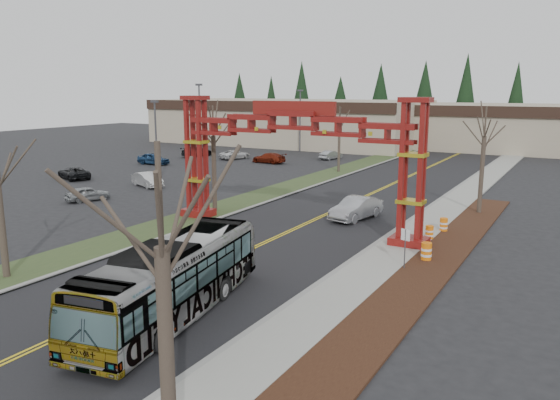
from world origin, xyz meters
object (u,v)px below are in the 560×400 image
Objects in this scene: parked_car_near_b at (147,180)px; bare_tree_right_near at (162,250)px; bare_tree_median_far at (340,124)px; light_pole_far at (300,116)px; retail_building_west at (289,121)px; light_pole_mid at (200,115)px; parked_car_far_b at (235,155)px; parked_car_far_c at (197,152)px; gateway_arch at (293,142)px; barrel_north at (444,225)px; light_pole_near at (156,137)px; parked_car_near_c at (74,173)px; barrel_mid at (429,233)px; silver_sedan at (356,208)px; parked_car_near_a at (87,194)px; bare_tree_right_far at (484,137)px; barrel_south at (426,252)px; bare_tree_median_mid at (213,137)px; parked_car_mid_a at (269,158)px; street_sign at (405,241)px; transit_bus at (173,279)px; retail_building_east at (542,128)px; parked_car_far_a at (331,155)px.

parked_car_near_b is 0.50× the size of bare_tree_right_near.
light_pole_far is (-13.62, 16.33, -0.08)m from bare_tree_median_far.
retail_building_west is 47.36m from parked_car_near_b.
parked_car_far_b is at bearing 1.55° from light_pole_mid.
parked_car_far_c reaches higher than parked_car_far_b.
barrel_north is at bearing 26.48° from gateway_arch.
light_pole_near reaches higher than bare_tree_median_far.
parked_car_near_c reaches higher than barrel_mid.
parked_car_near_c is 0.47× the size of light_pole_mid.
light_pole_mid reaches higher than parked_car_far_b.
silver_sedan reaches higher than parked_car_near_a.
bare_tree_right_far is 7.50× the size of barrel_south.
barrel_mid is (28.98, -5.66, -0.22)m from parked_car_near_b.
light_pole_near is (10.32, -45.44, 1.05)m from retail_building_west.
barrel_north is at bearing -32.29° from light_pole_mid.
light_pole_mid is (-10.57, 21.95, 5.15)m from parked_car_near_b.
light_pole_near is at bearing 167.15° from barrel_mid.
gateway_arch is 8.27m from bare_tree_median_mid.
parked_car_near_c is (-0.39, -46.63, -3.11)m from retail_building_west.
gateway_arch reaches higher than bare_tree_median_mid.
parked_car_mid_a is (1.28, 20.86, -0.02)m from parked_car_near_b.
retail_building_west is 27.83m from parked_car_mid_a.
barrel_south is (34.79, -32.17, -0.08)m from parked_car_far_b.
bare_tree_median_mid reaches higher than street_sign.
bare_tree_median_far is 20.88m from light_pole_near.
parked_car_near_a is at bearing -69.68° from light_pole_mid.
light_pole_mid reaches higher than bare_tree_right_far.
retail_building_west is 76.19m from transit_bus.
light_pole_near is at bearing 171.97° from barrel_north.
light_pole_mid reaches higher than gateway_arch.
barrel_south is (7.16, -7.47, -0.27)m from silver_sedan.
bare_tree_right_far is at bearing 27.54° from bare_tree_median_mid.
bare_tree_median_mid is at bearing -106.73° from retail_building_east.
parked_car_near_a is 42.45m from light_pole_far.
parked_car_near_a is 36.50m from parked_car_far_a.
barrel_north is (-1.01, 28.22, -5.80)m from bare_tree_right_near.
parked_car_far_a is (-16.14, 30.84, -0.20)m from silver_sedan.
silver_sedan is (-7.49, -56.84, -2.70)m from retail_building_east.
parked_car_near_c is at bearing 175.85° from barrel_north.
parked_car_far_b is 18.24m from bare_tree_median_far.
parked_car_near_a is 28.64m from barrel_mid.
retail_building_east reaches higher than parked_car_far_a.
parked_car_far_c is (-11.16, 21.84, 0.01)m from parked_car_near_b.
silver_sedan is 11.56m from street_sign.
retail_building_east is 3.76× the size of light_pole_mid.
gateway_arch is 2.44× the size of bare_tree_median_far.
light_pole_near is (-0.66, -20.05, 4.14)m from parked_car_mid_a.
barrel_south is 1.13× the size of barrel_mid.
barrel_mid is (-1.32, 25.79, -5.81)m from bare_tree_right_near.
parked_car_near_a is 0.79× the size of parked_car_mid_a.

